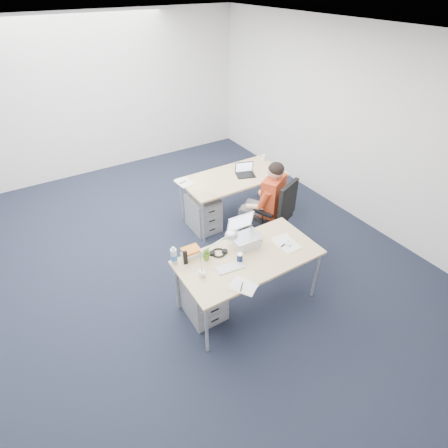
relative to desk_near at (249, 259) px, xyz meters
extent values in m
plane|color=black|center=(-0.41, 0.99, -0.68)|extent=(7.00, 7.00, 0.00)
cube|color=silver|center=(-0.41, 4.49, 0.72)|extent=(6.00, 0.02, 2.80)
cube|color=silver|center=(2.59, 0.99, 0.72)|extent=(0.02, 7.00, 2.80)
cube|color=white|center=(-0.41, 0.99, 2.12)|extent=(6.00, 7.00, 0.01)
cube|color=tan|center=(0.00, 0.00, 0.03)|extent=(1.60, 0.80, 0.03)
cylinder|color=#B7BABC|center=(-0.75, -0.35, -0.33)|extent=(0.04, 0.04, 0.70)
cylinder|color=#B7BABC|center=(0.75, -0.35, -0.33)|extent=(0.04, 0.04, 0.70)
cylinder|color=#B7BABC|center=(-0.75, 0.35, -0.33)|extent=(0.04, 0.04, 0.70)
cylinder|color=#B7BABC|center=(0.75, 0.35, -0.33)|extent=(0.04, 0.04, 0.70)
cube|color=tan|center=(0.88, 1.65, 0.03)|extent=(1.60, 0.80, 0.03)
cylinder|color=#B7BABC|center=(0.13, 1.30, -0.33)|extent=(0.04, 0.04, 0.70)
cylinder|color=#B7BABC|center=(1.63, 1.30, -0.33)|extent=(0.04, 0.04, 0.70)
cylinder|color=#B7BABC|center=(0.13, 2.00, -0.33)|extent=(0.04, 0.04, 0.70)
cylinder|color=#B7BABC|center=(1.63, 2.00, -0.33)|extent=(0.04, 0.04, 0.70)
cylinder|color=black|center=(0.95, 0.79, -0.43)|extent=(0.05, 0.05, 0.41)
cube|color=black|center=(0.95, 0.79, -0.21)|extent=(0.59, 0.59, 0.07)
cube|color=black|center=(1.04, 0.58, 0.12)|extent=(0.42, 0.21, 0.51)
cube|color=#AF3719|center=(0.96, 0.80, 0.11)|extent=(0.45, 0.38, 0.55)
sphere|color=tan|center=(0.96, 0.80, 0.49)|extent=(0.21, 0.21, 0.21)
cube|color=#939598|center=(-0.53, 0.13, -0.41)|extent=(0.40, 0.50, 0.55)
cube|color=#939598|center=(0.30, 1.61, -0.41)|extent=(0.40, 0.50, 0.55)
cube|color=white|center=(-0.28, -0.05, 0.05)|extent=(0.32, 0.17, 0.02)
ellipsoid|color=white|center=(0.50, -0.07, 0.07)|extent=(0.08, 0.12, 0.04)
cylinder|color=#162647|center=(-0.13, -0.01, 0.10)|extent=(0.07, 0.07, 0.11)
cylinder|color=silver|center=(-0.75, 0.33, 0.16)|extent=(0.08, 0.08, 0.22)
cube|color=silver|center=(-0.53, 0.35, 0.09)|extent=(0.24, 0.20, 0.09)
cube|color=black|center=(-0.65, 0.26, 0.13)|extent=(0.05, 0.04, 0.17)
cube|color=#FFEC93|center=(-0.32, -0.35, 0.05)|extent=(0.28, 0.32, 0.01)
cube|color=#FFEC93|center=(0.49, -0.05, 0.05)|extent=(0.24, 0.32, 0.01)
cylinder|color=white|center=(1.60, 1.86, 0.09)|extent=(0.07, 0.07, 0.10)
cube|color=white|center=(0.13, 1.88, 0.05)|extent=(0.20, 0.29, 0.01)
camera|label=1|loc=(-1.78, -2.34, 2.62)|focal=28.00mm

